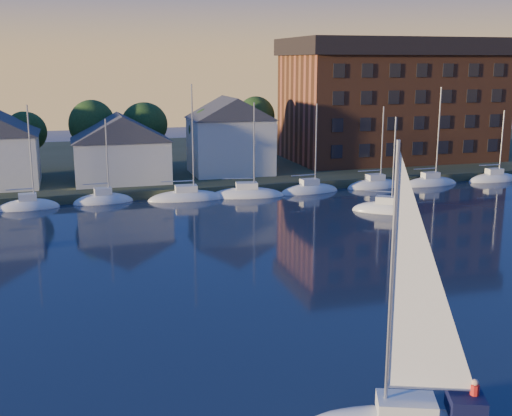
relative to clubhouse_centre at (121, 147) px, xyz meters
name	(u,v)px	position (x,y,z in m)	size (l,w,h in m)	color
shoreline_land	(153,165)	(6.00, 18.00, -5.13)	(160.00, 50.00, 2.00)	#333C23
wooden_dock	(179,194)	(6.00, -5.00, -5.13)	(120.00, 3.00, 1.00)	brown
clubhouse_centre	(121,147)	(0.00, 0.00, 0.00)	(11.55, 8.40, 8.08)	silver
clubhouse_east	(230,135)	(14.00, 2.00, 0.87)	(10.50, 8.40, 9.80)	silver
condo_block	(392,99)	(40.00, 7.95, 4.66)	(31.00, 17.00, 17.40)	brown
tree_line	(178,124)	(8.00, 6.00, 2.04)	(93.40, 5.40, 8.90)	#382919
moored_fleet	(183,199)	(6.00, -8.00, -5.03)	(87.50, 2.40, 12.05)	silver
drifting_sailboat_right	(385,211)	(24.90, -19.95, -5.04)	(6.88, 5.66, 10.88)	silver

